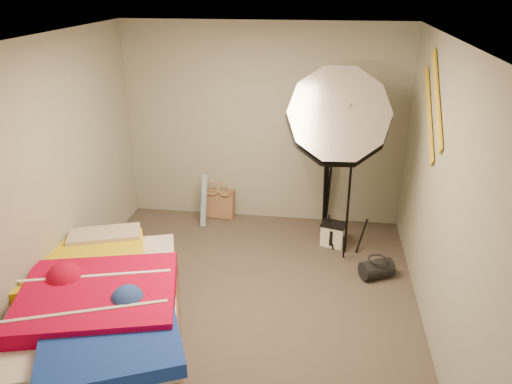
% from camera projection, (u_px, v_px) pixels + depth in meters
% --- Properties ---
extents(floor, '(4.00, 4.00, 0.00)m').
position_uv_depth(floor, '(237.00, 304.00, 4.88)').
color(floor, brown).
rests_on(floor, ground).
extents(ceiling, '(4.00, 4.00, 0.00)m').
position_uv_depth(ceiling, '(233.00, 39.00, 3.89)').
color(ceiling, silver).
rests_on(ceiling, wall_back).
extents(wall_back, '(3.50, 0.00, 3.50)m').
position_uv_depth(wall_back, '(263.00, 125.00, 6.21)').
color(wall_back, gray).
rests_on(wall_back, floor).
extents(wall_front, '(3.50, 0.00, 3.50)m').
position_uv_depth(wall_front, '(168.00, 335.00, 2.57)').
color(wall_front, gray).
rests_on(wall_front, floor).
extents(wall_left, '(0.00, 4.00, 4.00)m').
position_uv_depth(wall_left, '(49.00, 177.00, 4.61)').
color(wall_left, gray).
rests_on(wall_left, floor).
extents(wall_right, '(0.00, 4.00, 4.00)m').
position_uv_depth(wall_right, '(441.00, 198.00, 4.17)').
color(wall_right, gray).
rests_on(wall_right, floor).
extents(tote_bag, '(0.40, 0.20, 0.39)m').
position_uv_depth(tote_bag, '(220.00, 203.00, 6.61)').
color(tote_bag, '#9F7353').
rests_on(tote_bag, floor).
extents(wrapping_roll, '(0.12, 0.20, 0.68)m').
position_uv_depth(wrapping_roll, '(204.00, 201.00, 6.34)').
color(wrapping_roll, '#4C87B5').
rests_on(wrapping_roll, floor).
extents(camera_case, '(0.31, 0.25, 0.26)m').
position_uv_depth(camera_case, '(333.00, 235.00, 5.92)').
color(camera_case, white).
rests_on(camera_case, floor).
extents(duffel_bag, '(0.39, 0.33, 0.20)m').
position_uv_depth(duffel_bag, '(377.00, 269.00, 5.28)').
color(duffel_bag, black).
rests_on(duffel_bag, floor).
extents(wall_stripe_upper, '(0.02, 0.91, 0.78)m').
position_uv_depth(wall_stripe_upper, '(437.00, 99.00, 4.44)').
color(wall_stripe_upper, gold).
rests_on(wall_stripe_upper, wall_right).
extents(wall_stripe_lower, '(0.02, 0.91, 0.78)m').
position_uv_depth(wall_stripe_lower, '(429.00, 114.00, 4.74)').
color(wall_stripe_lower, gold).
rests_on(wall_stripe_lower, wall_right).
extents(bed, '(2.01, 2.39, 0.59)m').
position_uv_depth(bed, '(98.00, 308.00, 4.35)').
color(bed, '#4F3624').
rests_on(bed, floor).
extents(photo_umbrella, '(1.31, 0.95, 2.27)m').
position_uv_depth(photo_umbrella, '(338.00, 118.00, 5.06)').
color(photo_umbrella, black).
rests_on(photo_umbrella, floor).
extents(camera_tripod, '(0.08, 0.08, 1.33)m').
position_uv_depth(camera_tripod, '(327.00, 169.00, 6.18)').
color(camera_tripod, black).
rests_on(camera_tripod, floor).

